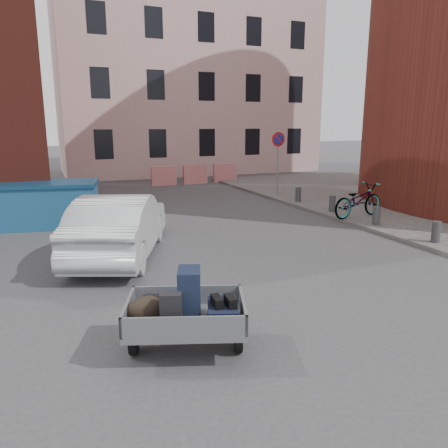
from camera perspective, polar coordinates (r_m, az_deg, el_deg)
name	(u,v)px	position (r m, az deg, el deg)	size (l,w,h in m)	color
ground	(245,298)	(8.09, 2.76, -9.65)	(120.00, 120.00, 0.00)	#38383A
building_pink	(185,62)	(30.43, -5.11, 20.29)	(16.00, 8.00, 14.00)	#D3A3A2
no_parking_sign	(278,150)	(18.69, 7.08, 9.53)	(0.60, 0.09, 2.65)	gray
bollards	(376,216)	(13.97, 19.28, 1.04)	(0.22, 9.02, 0.55)	#3A3A3D
barriers	(195,174)	(23.12, -3.77, 6.48)	(4.70, 0.18, 1.00)	red
trailer	(185,312)	(6.09, -5.11, -11.35)	(1.88, 1.98, 1.20)	black
dumpster	(43,204)	(14.54, -22.53, 2.41)	(3.53, 2.30, 1.37)	#1B5180
silver_car	(120,225)	(10.68, -13.46, -0.13)	(1.60, 4.58, 1.51)	#B7BBBF
bicycle	(358,200)	(14.88, 17.11, 2.96)	(0.73, 2.09, 1.10)	black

